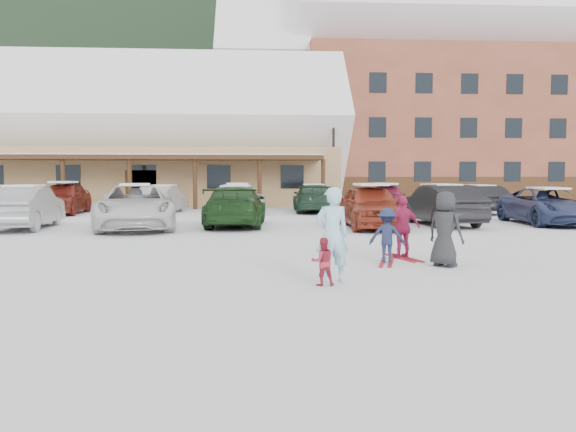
{
  "coord_description": "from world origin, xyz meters",
  "views": [
    {
      "loc": [
        -0.48,
        -10.81,
        1.84
      ],
      "look_at": [
        0.3,
        1.0,
        1.0
      ],
      "focal_mm": 35.0,
      "sensor_mm": 36.0,
      "label": 1
    }
  ],
  "objects": [
    {
      "name": "child_magenta",
      "position": [
        2.91,
        1.49,
        0.7
      ],
      "size": [
        0.89,
        0.54,
        1.41
      ],
      "primitive_type": "imported",
      "rotation": [
        0.0,
        0.0,
        3.4
      ],
      "color": "#B72457",
      "rests_on": "ground"
    },
    {
      "name": "conifer_3",
      "position": [
        6.0,
        44.0,
        5.12
      ],
      "size": [
        3.96,
        3.96,
        9.18
      ],
      "color": "black",
      "rests_on": "ground"
    },
    {
      "name": "parked_car_6",
      "position": [
        10.86,
        9.93,
        0.7
      ],
      "size": [
        2.6,
        5.14,
        1.39
      ],
      "primitive_type": "imported",
      "rotation": [
        0.0,
        0.0,
        -0.06
      ],
      "color": "navy",
      "rests_on": "ground"
    },
    {
      "name": "skis_child_navy",
      "position": [
        2.4,
        0.86,
        0.01
      ],
      "size": [
        0.59,
        1.4,
        0.03
      ],
      "primitive_type": "cube",
      "rotation": [
        0.0,
        0.0,
        2.85
      ],
      "color": "#AE1820",
      "rests_on": "ground"
    },
    {
      "name": "child_navy",
      "position": [
        2.4,
        0.86,
        0.58
      ],
      "size": [
        0.85,
        0.63,
        1.17
      ],
      "primitive_type": "imported",
      "rotation": [
        0.0,
        0.0,
        2.85
      ],
      "color": "#1B2444",
      "rests_on": "ground"
    },
    {
      "name": "parked_car_10",
      "position": [
        -1.18,
        17.44,
        0.74
      ],
      "size": [
        2.95,
        5.52,
        1.47
      ],
      "primitive_type": "imported",
      "rotation": [
        0.0,
        0.0,
        0.1
      ],
      "color": "#BDBDBD",
      "rests_on": "ground"
    },
    {
      "name": "day_lodge",
      "position": [
        -9.0,
        27.96,
        3.94
      ],
      "size": [
        29.12,
        12.5,
        10.38
      ],
      "color": "tan",
      "rests_on": "ground"
    },
    {
      "name": "alpine_hotel",
      "position": [
        14.27,
        38.0,
        8.63
      ],
      "size": [
        31.48,
        14.01,
        21.48
      ],
      "color": "brown",
      "rests_on": "ground"
    },
    {
      "name": "parked_car_4",
      "position": [
        3.75,
        8.84,
        0.78
      ],
      "size": [
        1.88,
        4.6,
        1.56
      ],
      "primitive_type": "imported",
      "rotation": [
        0.0,
        0.0,
        -0.01
      ],
      "color": "#963520",
      "rests_on": "ground"
    },
    {
      "name": "parked_car_9",
      "position": [
        -4.9,
        17.49,
        0.69
      ],
      "size": [
        2.15,
        4.4,
        1.39
      ],
      "primitive_type": "imported",
      "rotation": [
        0.0,
        0.0,
        2.97
      ],
      "color": "#9C9DA1",
      "rests_on": "ground"
    },
    {
      "name": "lamp_post",
      "position": [
        4.64,
        23.92,
        3.32
      ],
      "size": [
        0.5,
        0.25,
        5.84
      ],
      "color": "black",
      "rests_on": "ground"
    },
    {
      "name": "parked_car_13",
      "position": [
        10.81,
        16.35,
        0.7
      ],
      "size": [
        1.8,
        4.33,
        1.39
      ],
      "primitive_type": "imported",
      "rotation": [
        0.0,
        0.0,
        3.22
      ],
      "color": "black",
      "rests_on": "ground"
    },
    {
      "name": "parked_car_1",
      "position": [
        -8.36,
        9.32,
        0.76
      ],
      "size": [
        1.97,
        4.7,
        1.51
      ],
      "primitive_type": "imported",
      "rotation": [
        0.0,
        0.0,
        3.22
      ],
      "color": "#97989C",
      "rests_on": "ground"
    },
    {
      "name": "ground",
      "position": [
        0.0,
        0.0,
        0.0
      ],
      "size": [
        160.0,
        160.0,
        0.0
      ],
      "primitive_type": "plane",
      "color": "white",
      "rests_on": "ground"
    },
    {
      "name": "parked_car_5",
      "position": [
        6.65,
        9.86,
        0.76
      ],
      "size": [
        2.04,
        4.77,
        1.53
      ],
      "primitive_type": "imported",
      "rotation": [
        0.0,
        0.0,
        3.24
      ],
      "color": "black",
      "rests_on": "ground"
    },
    {
      "name": "parked_car_11",
      "position": [
        2.71,
        17.68,
        0.71
      ],
      "size": [
        2.18,
        4.97,
        1.42
      ],
      "primitive_type": "imported",
      "rotation": [
        0.0,
        0.0,
        3.1
      ],
      "color": "#22402E",
      "rests_on": "ground"
    },
    {
      "name": "parked_car_8",
      "position": [
        -9.58,
        17.11,
        0.78
      ],
      "size": [
        2.04,
        4.68,
        1.57
      ],
      "primitive_type": "imported",
      "rotation": [
        0.0,
        0.0,
        0.04
      ],
      "color": "maroon",
      "rests_on": "ground"
    },
    {
      "name": "parked_car_12",
      "position": [
        6.27,
        16.78,
        0.74
      ],
      "size": [
        2.27,
        4.51,
        1.47
      ],
      "primitive_type": "imported",
      "rotation": [
        0.0,
        0.0,
        -0.13
      ],
      "color": "#922A49",
      "rests_on": "ground"
    },
    {
      "name": "skis_child_magenta",
      "position": [
        2.91,
        1.49,
        0.01
      ],
      "size": [
        0.55,
        1.41,
        0.03
      ],
      "primitive_type": "cube",
      "rotation": [
        0.0,
        0.0,
        3.4
      ],
      "color": "#AE1820",
      "rests_on": "ground"
    },
    {
      "name": "parked_car_2",
      "position": [
        -4.51,
        9.06,
        0.78
      ],
      "size": [
        3.52,
        5.98,
        1.56
      ],
      "primitive_type": "imported",
      "rotation": [
        0.0,
        0.0,
        0.17
      ],
      "color": "silver",
      "rests_on": "ground"
    },
    {
      "name": "parked_car_3",
      "position": [
        -1.04,
        9.9,
        0.74
      ],
      "size": [
        2.36,
        5.22,
        1.48
      ],
      "primitive_type": "imported",
      "rotation": [
        0.0,
        0.0,
        3.09
      ],
      "color": "#1A3C18",
      "rests_on": "ground"
    },
    {
      "name": "toddler_red",
      "position": [
        0.72,
        -1.52,
        0.41
      ],
      "size": [
        0.42,
        0.34,
        0.81
      ],
      "primitive_type": "imported",
      "rotation": [
        0.0,
        0.0,
        3.23
      ],
      "color": "#A8273B",
      "rests_on": "ground"
    },
    {
      "name": "bystander_dark",
      "position": [
        3.46,
        0.31,
        0.77
      ],
      "size": [
        0.86,
        0.89,
        1.54
      ],
      "primitive_type": "imported",
      "rotation": [
        0.0,
        0.0,
        2.29
      ],
      "color": "#272729",
      "rests_on": "ground"
    },
    {
      "name": "adult_skier",
      "position": [
        0.92,
        -1.23,
        0.83
      ],
      "size": [
        0.66,
        0.48,
        1.66
      ],
      "primitive_type": "imported",
      "rotation": [
        0.0,
        0.0,
        3.29
      ],
      "color": "#A1D6EC",
      "rests_on": "ground"
    },
    {
      "name": "forested_hillside",
      "position": [
        0.0,
        85.0,
        19.0
      ],
      "size": [
        300.0,
        70.0,
        38.0
      ],
      "primitive_type": "cube",
      "color": "black",
      "rests_on": "ground"
    }
  ]
}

